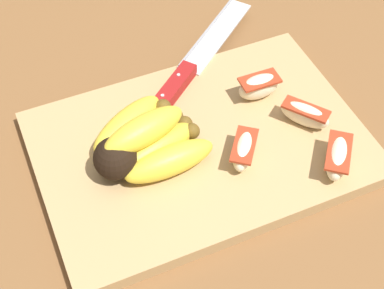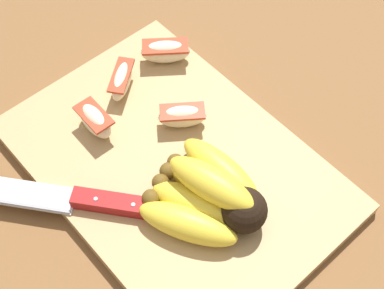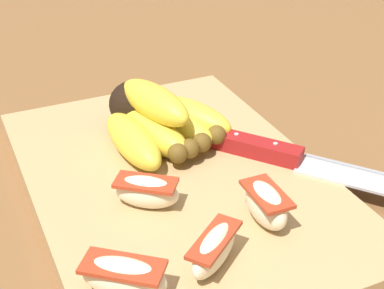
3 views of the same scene
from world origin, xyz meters
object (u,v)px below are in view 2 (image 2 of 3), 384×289
Objects in this scene: banana_bunch at (209,196)px; chefs_knife at (76,201)px; apple_wedge_extra at (165,51)px; apple_wedge_near at (95,120)px; apple_wedge_middle at (182,116)px; apple_wedge_far at (122,80)px.

banana_bunch is 0.63× the size of chefs_knife.
apple_wedge_extra reaches higher than chefs_knife.
banana_bunch reaches higher than apple_wedge_near.
apple_wedge_middle is at bearing 52.94° from apple_wedge_near.
chefs_knife is 0.11m from apple_wedge_near.
banana_bunch is at bearing -9.19° from apple_wedge_far.
banana_bunch is 2.24× the size of apple_wedge_far.
chefs_knife is at bearing -65.44° from apple_wedge_extra.
apple_wedge_near reaches higher than chefs_knife.
apple_wedge_middle is at bearing 12.20° from apple_wedge_far.
apple_wedge_extra is at bearing 102.72° from apple_wedge_near.
banana_bunch is at bearing -27.83° from apple_wedge_extra.
chefs_knife is 3.60× the size of apple_wedge_middle.
apple_wedge_middle is (0.07, 0.09, -0.00)m from apple_wedge_near.
apple_wedge_far is (-0.10, 0.15, 0.01)m from chefs_knife.
apple_wedge_far is (-0.21, 0.03, -0.01)m from banana_bunch.
apple_wedge_extra is (-0.21, 0.11, -0.01)m from banana_bunch.
apple_wedge_near is at bearing -77.28° from apple_wedge_extra.
apple_wedge_near is at bearing -127.06° from apple_wedge_middle.
apple_wedge_near is (-0.18, -0.03, -0.00)m from banana_bunch.
apple_wedge_far is at bearing 124.61° from chefs_knife.
banana_bunch is at bearing 46.96° from chefs_knife.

